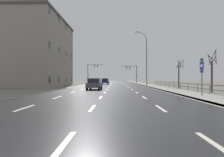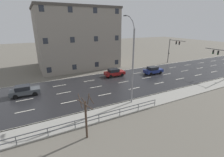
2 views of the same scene
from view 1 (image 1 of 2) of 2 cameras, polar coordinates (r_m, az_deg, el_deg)
name	(u,v)px [view 1 (image 1 of 2)]	position (r m, az deg, el deg)	size (l,w,h in m)	color
ground_plane	(111,84)	(50.25, -0.26, -1.83)	(160.00, 160.00, 0.12)	#666056
road_asphalt_strip	(112,83)	(62.23, 0.00, -1.42)	(14.00, 120.00, 0.03)	#232326
sidewalk_right	(137,83)	(62.64, 7.73, -1.36)	(3.00, 120.00, 0.12)	gray
guardrail	(184,85)	(25.35, 21.07, -1.90)	(0.07, 33.95, 1.00)	#515459
street_lamp_midground	(146,59)	(39.37, 10.30, 5.78)	(2.47, 0.24, 11.25)	slate
highway_sign	(202,72)	(17.30, 25.68, 1.79)	(0.09, 0.68, 3.26)	slate
traffic_signal_right	(133,71)	(60.00, 6.33, 2.28)	(4.96, 0.36, 5.71)	#38383A
traffic_signal_left	(91,70)	(61.54, -6.31, 2.64)	(4.95, 0.36, 6.42)	#38383A
car_mid_centre	(105,81)	(50.45, -2.08, -0.84)	(1.94, 4.15, 1.57)	navy
car_distant	(94,84)	(26.09, -5.36, -1.63)	(1.96, 4.17, 1.57)	#474C51
car_far_left	(93,82)	(42.54, -5.81, -1.00)	(1.96, 4.16, 1.57)	maroon
brick_building	(30,52)	(42.43, -23.80, 7.32)	(14.05, 18.17, 13.89)	gray
bare_tree_near	(212,73)	(23.56, 28.16, 1.44)	(1.17, 1.19, 4.82)	#423328
bare_tree_mid	(179,74)	(32.70, 19.77, 1.26)	(1.27, 1.73, 4.70)	#423328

